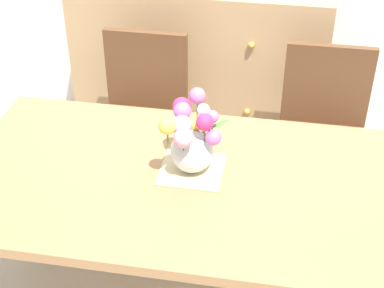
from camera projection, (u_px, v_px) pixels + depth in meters
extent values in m
cube|color=#9E7047|center=(207.00, 185.00, 2.15)|extent=(1.86, 0.92, 0.04)
cylinder|color=#9E7047|center=(42.00, 177.00, 2.79)|extent=(0.07, 0.07, 0.70)
cube|color=brown|center=(139.00, 128.00, 2.95)|extent=(0.42, 0.42, 0.04)
cylinder|color=brown|center=(168.00, 191.00, 2.92)|extent=(0.04, 0.04, 0.44)
cylinder|color=brown|center=(99.00, 183.00, 2.97)|extent=(0.04, 0.04, 0.44)
cylinder|color=brown|center=(182.00, 150.00, 3.21)|extent=(0.04, 0.04, 0.44)
cylinder|color=brown|center=(118.00, 143.00, 3.26)|extent=(0.04, 0.04, 0.44)
cube|color=brown|center=(146.00, 70.00, 2.98)|extent=(0.42, 0.04, 0.42)
cube|color=brown|center=(321.00, 146.00, 2.82)|extent=(0.42, 0.42, 0.04)
cylinder|color=brown|center=(354.00, 212.00, 2.79)|extent=(0.04, 0.04, 0.44)
cylinder|color=brown|center=(277.00, 204.00, 2.84)|extent=(0.04, 0.04, 0.44)
cylinder|color=brown|center=(350.00, 167.00, 3.08)|extent=(0.04, 0.04, 0.44)
cylinder|color=brown|center=(281.00, 160.00, 3.13)|extent=(0.04, 0.04, 0.44)
cube|color=brown|center=(327.00, 85.00, 2.85)|extent=(0.42, 0.04, 0.42)
cube|color=tan|center=(200.00, 68.00, 3.39)|extent=(1.40, 0.44, 1.00)
sphere|color=#B7933D|center=(137.00, 37.00, 3.09)|extent=(0.04, 0.04, 0.04)
sphere|color=#B7933D|center=(251.00, 45.00, 3.00)|extent=(0.04, 0.04, 0.04)
sphere|color=#B7933D|center=(141.00, 102.00, 3.31)|extent=(0.04, 0.04, 0.04)
sphere|color=#B7933D|center=(247.00, 112.00, 3.23)|extent=(0.04, 0.04, 0.04)
cube|color=#CCB789|center=(192.00, 169.00, 2.19)|extent=(0.23, 0.23, 0.01)
sphere|color=silver|center=(192.00, 151.00, 2.14)|extent=(0.16, 0.16, 0.16)
sphere|color=white|center=(204.00, 110.00, 2.09)|extent=(0.05, 0.05, 0.05)
cylinder|color=#478438|center=(203.00, 121.00, 2.11)|extent=(0.01, 0.01, 0.10)
sphere|color=#B266C6|center=(213.00, 117.00, 2.06)|extent=(0.05, 0.05, 0.05)
cylinder|color=#478438|center=(212.00, 127.00, 2.09)|extent=(0.01, 0.01, 0.09)
sphere|color=#EA9EBC|center=(183.00, 138.00, 2.02)|extent=(0.07, 0.07, 0.07)
cylinder|color=#478438|center=(183.00, 144.00, 2.03)|extent=(0.01, 0.01, 0.05)
sphere|color=#D12D66|center=(182.00, 107.00, 2.15)|extent=(0.07, 0.07, 0.07)
cylinder|color=#478438|center=(182.00, 115.00, 2.17)|extent=(0.01, 0.01, 0.07)
sphere|color=#EA9EBC|center=(182.00, 125.00, 2.05)|extent=(0.07, 0.07, 0.07)
cylinder|color=#478438|center=(182.00, 134.00, 2.07)|extent=(0.01, 0.01, 0.07)
sphere|color=#EFD14C|center=(196.00, 123.00, 2.13)|extent=(0.06, 0.06, 0.06)
cylinder|color=#478438|center=(195.00, 127.00, 2.14)|extent=(0.01, 0.01, 0.03)
sphere|color=#B266C6|center=(182.00, 111.00, 2.13)|extent=(0.07, 0.07, 0.07)
cylinder|color=#478438|center=(182.00, 119.00, 2.15)|extent=(0.01, 0.01, 0.07)
sphere|color=#EFD14C|center=(167.00, 126.00, 2.02)|extent=(0.06, 0.06, 0.06)
cylinder|color=#478438|center=(168.00, 136.00, 2.04)|extent=(0.01, 0.01, 0.09)
sphere|color=#D12D66|center=(205.00, 122.00, 2.04)|extent=(0.06, 0.06, 0.06)
cylinder|color=#478438|center=(205.00, 132.00, 2.07)|extent=(0.01, 0.01, 0.08)
sphere|color=#B266C6|center=(197.00, 96.00, 2.14)|extent=(0.06, 0.06, 0.06)
cylinder|color=#478438|center=(197.00, 108.00, 2.17)|extent=(0.01, 0.01, 0.11)
sphere|color=#B266C6|center=(213.00, 137.00, 2.06)|extent=(0.06, 0.06, 0.06)
cylinder|color=#478438|center=(213.00, 141.00, 2.07)|extent=(0.01, 0.01, 0.03)
ellipsoid|color=#478438|center=(220.00, 124.00, 2.10)|extent=(0.07, 0.05, 0.03)
ellipsoid|color=#478438|center=(203.00, 122.00, 2.11)|extent=(0.06, 0.07, 0.02)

